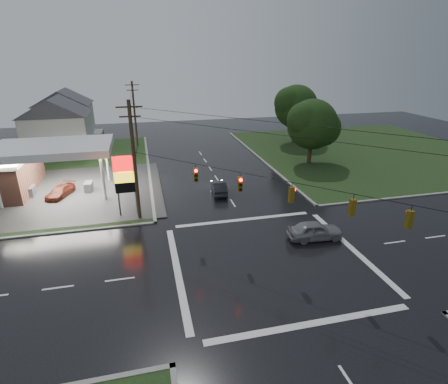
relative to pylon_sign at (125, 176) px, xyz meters
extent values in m
plane|color=black|center=(10.50, -10.50, -4.01)|extent=(120.00, 120.00, 0.00)
cube|color=black|center=(-15.50, 15.50, -3.97)|extent=(36.00, 36.00, 0.08)
cube|color=black|center=(36.50, 15.50, -3.97)|extent=(36.00, 36.00, 0.08)
cube|color=#2D2D2D|center=(-9.50, 7.50, -3.92)|extent=(26.00, 18.00, 0.02)
cylinder|color=silver|center=(-2.50, 4.50, -1.51)|extent=(0.30, 0.30, 5.00)
cylinder|color=silver|center=(-12.50, 10.50, -1.51)|extent=(0.30, 0.30, 5.00)
cylinder|color=silver|center=(-2.50, 10.50, -1.51)|extent=(0.30, 0.30, 5.00)
cube|color=silver|center=(-7.50, 7.50, 1.19)|extent=(12.00, 8.00, 0.80)
cube|color=white|center=(-7.50, 7.50, 0.77)|extent=(11.40, 7.40, 0.04)
cube|color=#59595E|center=(-10.50, 7.50, -3.46)|extent=(0.80, 1.60, 1.10)
cube|color=#59595E|center=(-4.50, 7.50, -3.46)|extent=(0.80, 1.60, 1.10)
cylinder|color=#59595E|center=(-0.80, 0.00, -1.01)|extent=(0.16, 0.16, 6.00)
cylinder|color=#59595E|center=(0.80, 0.00, -1.01)|extent=(0.16, 0.16, 6.00)
cube|color=red|center=(0.00, 0.00, 1.19)|extent=(2.00, 0.35, 1.40)
cube|color=yellow|center=(0.00, 0.00, -0.11)|extent=(2.00, 0.35, 1.00)
cube|color=black|center=(0.00, 0.00, -1.11)|extent=(2.00, 0.35, 1.00)
cylinder|color=#382619|center=(1.00, -1.00, 1.49)|extent=(0.32, 0.32, 11.00)
cube|color=#382619|center=(1.00, -1.00, 6.39)|extent=(2.20, 0.12, 0.12)
cube|color=#382619|center=(1.00, -1.00, 5.59)|extent=(1.80, 0.12, 0.12)
cylinder|color=#382619|center=(1.00, 27.50, 1.24)|extent=(0.32, 0.32, 10.50)
cube|color=#382619|center=(1.00, 27.50, 5.89)|extent=(2.20, 0.12, 0.12)
cube|color=#382619|center=(1.00, 27.50, 5.09)|extent=(1.80, 0.12, 0.12)
cube|color=#59470C|center=(5.75, -5.75, 1.59)|extent=(0.34, 0.34, 1.10)
cylinder|color=#FF0C07|center=(5.75, -5.95, 1.97)|extent=(0.22, 0.08, 0.22)
cube|color=#59470C|center=(8.60, -8.60, 1.59)|extent=(0.34, 0.34, 1.10)
cylinder|color=#FF0C07|center=(8.60, -8.80, 1.97)|extent=(0.22, 0.08, 0.22)
cube|color=#59470C|center=(11.45, -11.45, 1.59)|extent=(0.34, 0.34, 1.10)
cylinder|color=#FF0C07|center=(11.65, -11.45, 1.97)|extent=(0.08, 0.22, 0.22)
cube|color=#59470C|center=(14.30, -14.30, 1.59)|extent=(0.34, 0.34, 1.10)
cylinder|color=#FF0C07|center=(14.30, -14.10, 1.97)|extent=(0.22, 0.08, 0.22)
cube|color=#59470C|center=(16.58, -16.58, 1.59)|extent=(0.34, 0.34, 1.10)
cylinder|color=#FF0C07|center=(16.58, -16.38, 1.97)|extent=(0.22, 0.08, 0.22)
cube|color=silver|center=(-10.50, 25.50, -1.01)|extent=(9.00, 8.00, 6.00)
cube|color=gray|center=(-5.20, 25.50, -3.61)|extent=(1.60, 4.80, 0.80)
cube|color=silver|center=(-11.50, 37.50, -1.01)|extent=(9.00, 8.00, 6.00)
cube|color=gray|center=(-6.20, 37.50, -3.61)|extent=(1.60, 4.80, 0.80)
cylinder|color=black|center=(24.50, 11.50, -1.49)|extent=(0.56, 0.56, 5.04)
sphere|color=black|center=(24.50, 11.50, 1.57)|extent=(6.80, 6.80, 6.80)
sphere|color=black|center=(26.20, 11.80, 0.94)|extent=(5.10, 5.10, 5.10)
sphere|color=black|center=(23.14, 11.10, 2.29)|extent=(4.76, 4.76, 4.76)
cylinder|color=black|center=(27.50, 23.50, -1.21)|extent=(0.56, 0.56, 5.60)
sphere|color=black|center=(27.50, 23.50, 2.19)|extent=(7.20, 7.20, 7.20)
sphere|color=black|center=(29.30, 23.80, 1.49)|extent=(5.40, 5.40, 5.40)
sphere|color=black|center=(26.06, 23.10, 2.99)|extent=(5.04, 5.04, 5.04)
imported|color=black|center=(9.70, 3.53, -3.31)|extent=(1.90, 4.36, 1.39)
imported|color=gray|center=(15.28, -8.38, -3.23)|extent=(4.70, 2.14, 1.56)
imported|color=#511E12|center=(-7.33, 6.56, -3.41)|extent=(3.10, 4.46, 1.20)
camera|label=1|loc=(1.85, -31.85, 10.60)|focal=28.00mm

